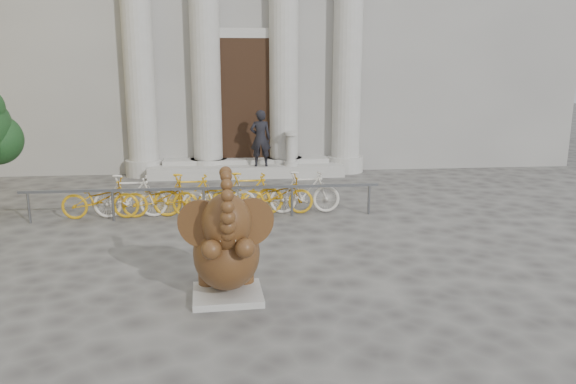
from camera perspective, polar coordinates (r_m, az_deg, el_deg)
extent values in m
plane|color=#474442|center=(8.64, -2.23, -10.45)|extent=(80.00, 80.00, 0.00)
cube|color=black|center=(17.88, -4.35, 9.24)|extent=(2.40, 0.16, 4.00)
cylinder|color=#A8A59E|center=(17.94, -15.04, 14.29)|extent=(0.90, 0.90, 8.00)
cylinder|color=#A8A59E|center=(17.75, -8.44, 14.60)|extent=(0.90, 0.90, 8.00)
cylinder|color=#A8A59E|center=(17.81, -0.44, 14.73)|extent=(0.90, 0.90, 8.00)
cylinder|color=#A8A59E|center=(18.11, 6.08, 14.63)|extent=(0.90, 0.90, 8.00)
cube|color=#A8A59E|center=(17.63, -4.19, 2.24)|extent=(6.00, 1.20, 0.36)
cube|color=#A8A59E|center=(8.58, -6.15, -10.32)|extent=(1.07, 0.97, 0.10)
ellipsoid|color=black|center=(8.66, -6.27, -7.55)|extent=(0.90, 0.86, 0.66)
ellipsoid|color=black|center=(8.37, -6.26, -6.19)|extent=(1.05, 1.28, 1.07)
cylinder|color=black|center=(8.84, -8.10, -8.37)|extent=(0.32, 0.32, 0.27)
cylinder|color=black|center=(8.86, -4.48, -8.23)|extent=(0.32, 0.32, 0.27)
cylinder|color=black|center=(7.91, -7.80, -5.80)|extent=(0.28, 0.62, 0.41)
cylinder|color=black|center=(7.92, -4.52, -5.68)|extent=(0.28, 0.62, 0.41)
ellipsoid|color=black|center=(7.84, -6.24, -3.09)|extent=(0.73, 0.69, 0.82)
cylinder|color=black|center=(7.97, -8.78, -3.22)|extent=(0.69, 0.23, 0.70)
cylinder|color=black|center=(7.99, -3.77, -3.04)|extent=(0.67, 0.30, 0.70)
cone|color=beige|center=(7.69, -7.06, -4.72)|extent=(0.14, 0.25, 0.11)
cone|color=beige|center=(7.70, -5.22, -4.65)|extent=(0.12, 0.24, 0.11)
cube|color=slate|center=(12.71, -8.59, 0.37)|extent=(8.00, 0.06, 0.06)
cylinder|color=slate|center=(13.52, -24.84, -1.47)|extent=(0.06, 0.06, 0.70)
cylinder|color=slate|center=(13.04, -17.35, -1.34)|extent=(0.06, 0.06, 0.70)
cylinder|color=slate|center=(12.79, -8.54, -1.16)|extent=(0.06, 0.06, 0.70)
cylinder|color=slate|center=(12.85, 0.41, -0.96)|extent=(0.06, 0.06, 0.70)
cylinder|color=slate|center=(13.16, 8.22, -0.76)|extent=(0.06, 0.06, 0.70)
imported|color=gold|center=(13.32, -18.56, -0.48)|extent=(1.70, 0.50, 1.00)
imported|color=beige|center=(13.19, -15.75, -0.42)|extent=(1.66, 0.47, 1.00)
imported|color=gold|center=(13.09, -12.88, -0.35)|extent=(1.70, 0.50, 1.00)
imported|color=gold|center=(13.02, -9.97, -0.29)|extent=(1.66, 0.47, 1.00)
imported|color=beige|center=(12.99, -7.05, -0.22)|extent=(1.70, 0.50, 1.00)
imported|color=gold|center=(12.99, -4.11, -0.16)|extent=(1.66, 0.47, 1.00)
imported|color=gold|center=(13.02, -1.19, -0.09)|extent=(1.70, 0.50, 1.00)
imported|color=beige|center=(13.09, 1.71, -0.03)|extent=(1.66, 0.47, 1.00)
imported|color=black|center=(17.14, -2.81, 5.47)|extent=(0.64, 0.43, 1.72)
cylinder|color=#A8A59E|center=(17.38, 0.29, 2.94)|extent=(0.42, 0.42, 0.13)
cylinder|color=#A8A59E|center=(17.31, 0.29, 4.28)|extent=(0.30, 0.30, 0.95)
cylinder|color=#A8A59E|center=(17.25, 0.29, 5.95)|extent=(0.42, 0.42, 0.11)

